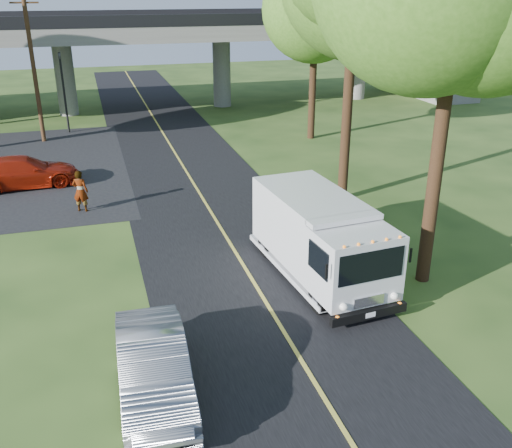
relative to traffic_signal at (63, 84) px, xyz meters
name	(u,v)px	position (x,y,z in m)	size (l,w,h in m)	color
ground	(276,320)	(6.00, -26.00, -3.20)	(120.00, 120.00, 0.00)	#284318
road	(206,204)	(6.00, -16.00, -3.19)	(7.00, 90.00, 0.02)	black
lane_line	(206,204)	(6.00, -16.00, -3.17)	(0.12, 90.00, 0.01)	gold
overpass	(144,50)	(6.00, 6.00, 1.36)	(54.00, 10.00, 7.30)	slate
traffic_signal	(63,84)	(0.00, 0.00, 0.00)	(0.18, 0.22, 5.20)	black
utility_pole	(33,67)	(-1.50, -2.00, 1.40)	(1.60, 0.26, 9.00)	#472D19
tree_right_far	(320,0)	(15.21, -6.16, 5.10)	(5.77, 5.67, 10.99)	#382314
step_van	(319,236)	(8.19, -23.83, -1.69)	(2.99, 6.79, 2.77)	silver
red_sedan	(23,172)	(-2.00, -11.04, -2.45)	(2.11, 5.20, 1.51)	maroon
silver_sedan	(154,368)	(2.16, -28.31, -2.44)	(1.61, 4.62, 1.52)	gray
pedestrian	(80,191)	(0.66, -15.26, -2.27)	(0.68, 0.44, 1.86)	gray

